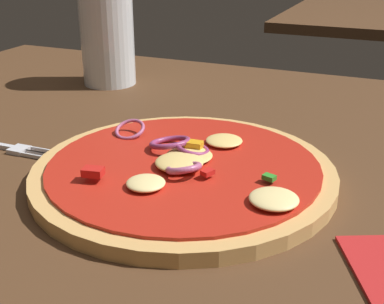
{
  "coord_description": "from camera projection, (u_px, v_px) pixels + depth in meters",
  "views": [
    {
      "loc": [
        0.16,
        -0.39,
        0.24
      ],
      "look_at": [
        -0.02,
        0.03,
        0.05
      ],
      "focal_mm": 48.49,
      "sensor_mm": 36.0,
      "label": 1
    }
  ],
  "objects": [
    {
      "name": "beer_glass",
      "position": [
        108.0,
        40.0,
        0.76
      ],
      "size": [
        0.08,
        0.08,
        0.15
      ],
      "color": "silver",
      "rests_on": "dining_table"
    },
    {
      "name": "pizza",
      "position": [
        184.0,
        171.0,
        0.48
      ],
      "size": [
        0.28,
        0.28,
        0.03
      ],
      "color": "tan",
      "rests_on": "dining_table"
    },
    {
      "name": "dining_table",
      "position": [
        198.0,
        199.0,
        0.47
      ],
      "size": [
        1.13,
        0.9,
        0.03
      ],
      "color": "#4C301C",
      "rests_on": "ground"
    }
  ]
}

